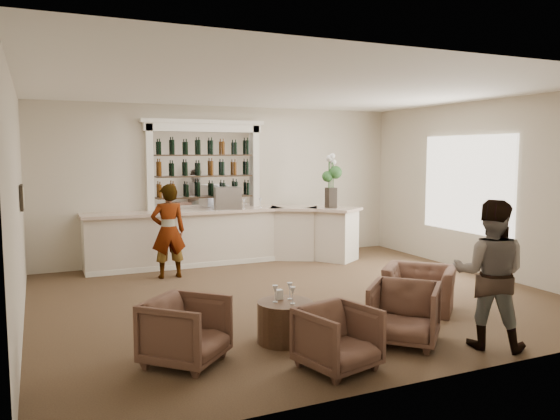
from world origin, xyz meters
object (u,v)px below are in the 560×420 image
object	(u,v)px
cocktail_table	(285,322)
armchair_left	(186,331)
flower_vase	(331,178)
sommelier	(168,231)
armchair_center	(338,338)
armchair_right	(404,313)
espresso_machine	(227,198)
bar_counter	(227,236)
guest	(490,274)
armchair_far	(420,288)

from	to	relation	value
cocktail_table	armchair_left	distance (m)	1.31
flower_vase	cocktail_table	bearing A→B (deg)	-125.56
sommelier	armchair_center	distance (m)	5.11
armchair_right	armchair_left	bearing A→B (deg)	-145.02
cocktail_table	armchair_center	bearing A→B (deg)	-81.47
espresso_machine	flower_vase	world-z (taller)	flower_vase
bar_counter	espresso_machine	size ratio (longest dim) A/B	10.82
armchair_left	armchair_right	distance (m)	2.62
sommelier	flower_vase	world-z (taller)	flower_vase
sommelier	espresso_machine	distance (m)	1.73
guest	espresso_machine	world-z (taller)	guest
sommelier	armchair_far	bearing A→B (deg)	129.91
armchair_far	bar_counter	bearing A→B (deg)	154.51
armchair_center	armchair_far	xyz separation A→B (m)	(2.24, 1.46, -0.02)
armchair_right	flower_vase	world-z (taller)	flower_vase
sommelier	guest	xyz separation A→B (m)	(2.67, -5.17, 0.01)
espresso_machine	cocktail_table	bearing A→B (deg)	-90.39
sommelier	armchair_right	world-z (taller)	sommelier
armchair_left	armchair_far	world-z (taller)	armchair_left
sommelier	armchair_left	distance (m)	4.31
bar_counter	guest	distance (m)	6.13
cocktail_table	armchair_right	distance (m)	1.45
flower_vase	guest	bearing A→B (deg)	-99.25
bar_counter	flower_vase	world-z (taller)	flower_vase
armchair_left	armchair_far	bearing A→B (deg)	-35.74
bar_counter	sommelier	xyz separation A→B (m)	(-1.41, -0.83, 0.30)
armchair_left	armchair_far	size ratio (longest dim) A/B	0.82
armchair_right	espresso_machine	distance (m)	5.60
cocktail_table	sommelier	bearing A→B (deg)	97.43
cocktail_table	armchair_left	bearing A→B (deg)	-171.53
armchair_center	armchair_right	bearing A→B (deg)	3.77
armchair_far	flower_vase	world-z (taller)	flower_vase
cocktail_table	armchair_center	distance (m)	1.03
flower_vase	sommelier	bearing A→B (deg)	-176.75
bar_counter	armchair_right	world-z (taller)	bar_counter
sommelier	flower_vase	distance (m)	3.66
cocktail_table	flower_vase	world-z (taller)	flower_vase
cocktail_table	flower_vase	distance (m)	5.41
espresso_machine	flower_vase	size ratio (longest dim) A/B	0.46
armchair_right	espresso_machine	bearing A→B (deg)	139.05
armchair_left	armchair_center	xyz separation A→B (m)	(1.44, -0.83, -0.03)
armchair_center	armchair_far	distance (m)	2.67
armchair_right	armchair_center	bearing A→B (deg)	-117.01
cocktail_table	guest	distance (m)	2.51
armchair_far	sommelier	bearing A→B (deg)	174.77
sommelier	armchair_center	xyz separation A→B (m)	(0.68, -5.04, -0.53)
sommelier	armchair_right	distance (m)	5.04
bar_counter	armchair_far	distance (m)	4.66
cocktail_table	espresso_machine	xyz separation A→B (m)	(0.91, 4.85, 1.12)
sommelier	armchair_right	xyz separation A→B (m)	(1.82, -4.67, -0.50)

